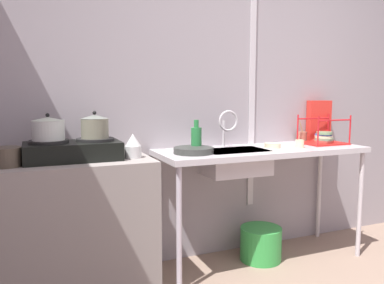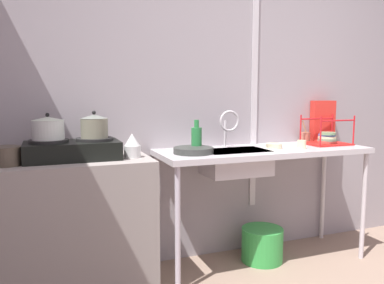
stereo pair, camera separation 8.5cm
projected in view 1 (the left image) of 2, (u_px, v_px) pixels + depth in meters
wall_back at (234, 101)px, 3.13m from camera, size 4.69×0.10×2.46m
wall_metal_strip at (252, 86)px, 3.11m from camera, size 0.05×0.01×1.97m
counter_concrete at (70, 230)px, 2.41m from camera, size 1.02×0.55×0.88m
counter_sink at (262, 157)px, 2.91m from camera, size 1.61×0.55×0.88m
stove at (73, 150)px, 2.37m from camera, size 0.57×0.32×0.13m
pot_on_left_burner at (48, 129)px, 2.30m from camera, size 0.19×0.19×0.16m
pot_on_right_burner at (95, 126)px, 2.40m from camera, size 0.17×0.17×0.17m
pot_beside_stove at (6, 157)px, 2.15m from camera, size 0.17×0.17×0.11m
percolator at (133, 146)px, 2.45m from camera, size 0.11×0.11×0.15m
sink_basin at (235, 162)px, 2.82m from camera, size 0.47×0.31×0.18m
faucet at (228, 123)px, 2.90m from camera, size 0.16×0.09×0.28m
frying_pan at (194, 150)px, 2.64m from camera, size 0.28×0.28×0.04m
dish_rack at (324, 138)px, 3.15m from camera, size 0.34×0.27×0.24m
cup_by_rack at (300, 144)px, 2.91m from camera, size 0.06×0.06×0.06m
small_bowl_on_drainboard at (272, 146)px, 2.92m from camera, size 0.12×0.12×0.04m
bottle_by_sink at (196, 139)px, 2.73m from camera, size 0.08×0.08×0.22m
cereal_box at (319, 121)px, 3.35m from camera, size 0.21×0.11×0.35m
utensil_jar at (302, 137)px, 3.29m from camera, size 0.09×0.09×0.18m
bucket_on_floor at (261, 244)px, 3.00m from camera, size 0.32×0.32×0.26m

